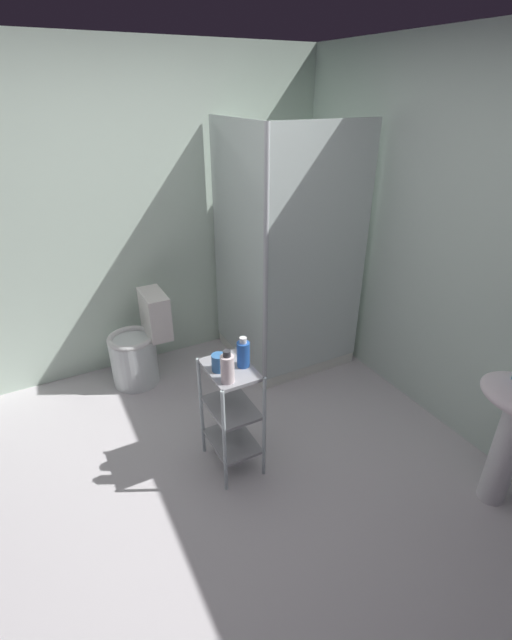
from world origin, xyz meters
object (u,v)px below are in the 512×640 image
shower_stall (281,313)px  lotion_bottle_white (227,368)px  toilet (139,347)px  rinse_cup (219,363)px  shampoo_bottle_blue (243,354)px  storage_cart (231,409)px

shower_stall → lotion_bottle_white: 1.48m
shower_stall → toilet: bearing=-102.3°
toilet → rinse_cup: size_ratio=7.44×
toilet → shampoo_bottle_blue: (1.21, 0.35, 0.51)m
toilet → shampoo_bottle_blue: size_ratio=4.02×
storage_cart → toilet: bearing=-167.3°
toilet → lotion_bottle_white: size_ratio=3.86×
storage_cart → shampoo_bottle_blue: 0.40m
storage_cart → rinse_cup: size_ratio=7.25×
shower_stall → storage_cart: bearing=-44.2°
toilet → storage_cart: size_ratio=1.03×
shampoo_bottle_blue → lotion_bottle_white: size_ratio=0.96×
toilet → lotion_bottle_white: 1.42m
shower_stall → toilet: shower_stall is taller
shower_stall → toilet: size_ratio=2.63×
shower_stall → shampoo_bottle_blue: size_ratio=10.59×
storage_cart → shower_stall: bearing=135.8°
shampoo_bottle_blue → rinse_cup: size_ratio=1.85×
storage_cart → lotion_bottle_white: bearing=-30.2°
lotion_bottle_white → rinse_cup: size_ratio=1.93×
shower_stall → rinse_cup: (0.92, -0.97, 0.33)m
toilet → storage_cart: (1.19, 0.27, 0.12)m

